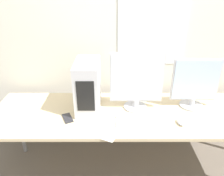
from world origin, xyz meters
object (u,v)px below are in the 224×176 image
monitor_main (136,82)px  monitor_right_near (195,84)px  mouse (181,122)px  pc_tower (88,86)px  keyboard (144,121)px  cell_phone (67,118)px

monitor_main → monitor_right_near: 0.53m
monitor_right_near → mouse: 0.39m
monitor_main → monitor_right_near: size_ratio=1.13×
pc_tower → monitor_right_near: (0.95, 0.03, 0.01)m
keyboard → pc_tower: bearing=153.4°
monitor_right_near → mouse: monitor_right_near is taller
pc_tower → mouse: pc_tower is taller
monitor_main → mouse: bearing=-36.0°
monitor_main → cell_phone: bearing=-163.1°
pc_tower → keyboard: size_ratio=0.97×
keyboard → cell_phone: 0.64m
mouse → monitor_right_near: bearing=57.9°
monitor_main → keyboard: size_ratio=1.14×
pc_tower → keyboard: bearing=-26.6°
pc_tower → keyboard: (0.47, -0.24, -0.21)m
keyboard → mouse: mouse is taller
monitor_right_near → cell_phone: size_ratio=2.91×
monitor_main → monitor_right_near: bearing=2.9°
monitor_right_near → keyboard: bearing=-151.2°
monitor_right_near → keyboard: monitor_right_near is taller
pc_tower → mouse: bearing=-18.1°
pc_tower → monitor_right_near: monitor_right_near is taller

